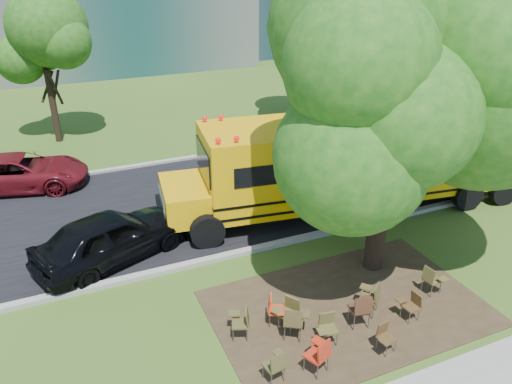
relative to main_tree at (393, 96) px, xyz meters
name	(u,v)px	position (x,y,z in m)	size (l,w,h in m)	color
ground	(305,307)	(-2.73, -0.85, -5.14)	(160.00, 160.00, 0.00)	#315219
dirt_patch	(348,308)	(-1.73, -1.35, -5.12)	(7.00, 4.50, 0.03)	#382819
asphalt_road	(216,197)	(-2.73, 6.15, -5.12)	(80.00, 8.00, 0.04)	black
kerb_near	(259,248)	(-2.73, 2.15, -5.07)	(80.00, 0.25, 0.14)	gray
kerb_far	(186,159)	(-2.73, 10.25, -5.07)	(80.00, 0.25, 0.14)	gray
bg_tree_2	(44,53)	(-7.73, 15.15, -0.93)	(4.80, 4.80, 6.62)	black
bg_tree_3	(316,25)	(5.27, 13.15, -0.11)	(5.60, 5.60, 7.84)	black
bg_tree_4	(450,32)	(13.27, 12.15, -0.80)	(5.00, 5.00, 6.85)	black
main_tree	(393,96)	(0.00, 0.00, 0.00)	(7.20, 7.20, 8.75)	black
school_bus	(370,156)	(2.13, 3.49, -3.23)	(13.72, 4.67, 3.29)	#E4A607
chair_0	(276,364)	(-4.52, -2.82, -4.62)	(0.56, 0.57, 0.84)	#4A4320
chair_1	(294,320)	(-3.56, -1.81, -4.56)	(0.79, 0.63, 0.94)	#4C4121
chair_2	(320,353)	(-3.55, -2.97, -4.56)	(0.64, 0.74, 0.94)	#AE2812
chair_3	(327,326)	(-2.90, -2.21, -4.64)	(0.58, 0.48, 0.81)	brown
chair_4	(362,307)	(-1.84, -2.07, -4.54)	(0.73, 0.57, 0.97)	#462919
chair_5	(385,335)	(-1.82, -2.99, -4.67)	(0.52, 0.53, 0.77)	#4F371C
chair_6	(412,303)	(-0.51, -2.32, -4.66)	(0.49, 0.51, 0.78)	#513A1D
chair_7	(432,278)	(0.64, -1.72, -4.61)	(0.55, 0.57, 0.85)	brown
chair_8	(242,320)	(-4.66, -1.25, -4.61)	(0.54, 0.68, 0.85)	#4B4620
chair_9	(289,310)	(-3.49, -1.38, -4.61)	(0.71, 0.57, 0.86)	brown
chair_10	(275,308)	(-3.76, -1.16, -4.61)	(0.55, 0.70, 0.85)	red
chair_11	(372,295)	(-1.33, -1.76, -4.56)	(0.63, 0.80, 0.93)	brown
black_car	(111,237)	(-6.96, 3.44, -4.35)	(1.86, 4.63, 1.58)	black
bg_car_red	(21,172)	(-9.39, 9.95, -4.45)	(2.28, 4.95, 1.38)	#5B0F16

